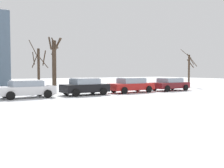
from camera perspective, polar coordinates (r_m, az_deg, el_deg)
ground_plane at (r=12.19m, az=-21.26°, el=-7.51°), size 120.00×120.00×0.00m
parked_car_white at (r=22.48m, az=-17.39°, el=-0.93°), size 4.38×2.30×1.39m
parked_car_black at (r=24.05m, az=-5.65°, el=-0.49°), size 4.13×2.27×1.49m
parked_car_red at (r=26.65m, az=4.04°, el=-0.20°), size 4.59×2.12×1.45m
parked_car_maroon at (r=29.83m, az=11.91°, el=0.01°), size 4.22×2.30×1.37m
tree_far_left at (r=37.02m, az=15.71°, el=2.97°), size 1.69×1.54×4.89m
tree_far_right at (r=26.87m, az=-14.96°, el=3.17°), size 1.69×1.48×5.00m
tree_far_mid at (r=26.24m, az=-11.86°, el=4.14°), size 1.29×1.23×5.28m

